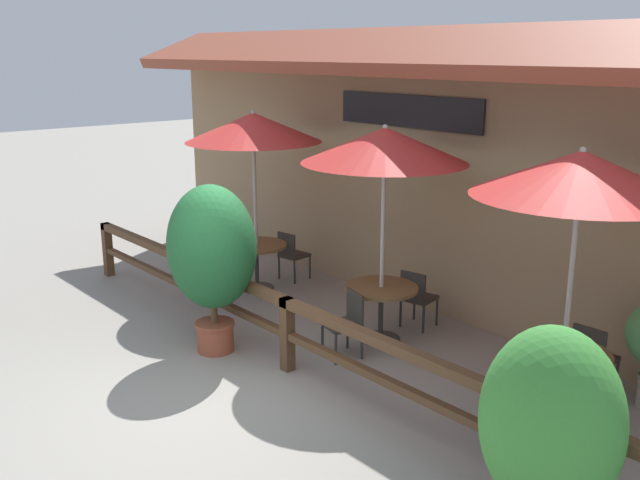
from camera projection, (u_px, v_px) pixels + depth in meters
ground_plane at (217, 395)px, 8.27m from camera, size 60.00×60.00×0.00m
building_facade at (452, 172)px, 10.30m from camera, size 14.28×1.49×4.23m
patio_railing at (287, 318)px, 8.75m from camera, size 10.40×0.14×0.95m
patio_umbrella_near at (253, 128)px, 11.28m from camera, size 2.19×2.19×2.96m
dining_table_near at (256, 253)px, 11.81m from camera, size 1.00×1.00×0.78m
chair_near_streetside at (219, 270)px, 11.38m from camera, size 0.48×0.48×0.86m
chair_near_wallside at (292, 253)px, 12.30m from camera, size 0.47×0.47×0.86m
patio_umbrella_middle at (385, 145)px, 9.16m from camera, size 2.19×2.19×2.96m
dining_table_middle at (381, 297)px, 9.70m from camera, size 1.00×1.00×0.78m
chair_middle_streetside at (347, 321)px, 9.23m from camera, size 0.51×0.51×0.86m
chair_middle_wallside at (417, 296)px, 10.17m from camera, size 0.49×0.49×0.86m
patio_umbrella_far at (581, 174)px, 7.06m from camera, size 2.19×2.19×2.96m
dining_table_far at (562, 365)px, 7.60m from camera, size 1.00×1.00×0.78m
chair_far_streetside at (520, 400)px, 7.13m from camera, size 0.49×0.49×0.86m
chair_far_wallside at (593, 356)px, 8.18m from camera, size 0.43×0.43×0.86m
potted_plant_small_flowering at (550, 430)px, 5.54m from camera, size 1.15×1.03×1.87m
potted_plant_entrance_palm at (212, 251)px, 9.15m from camera, size 1.24×1.12×2.25m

